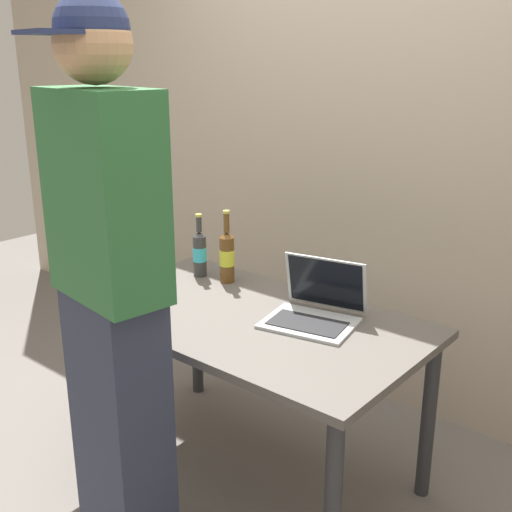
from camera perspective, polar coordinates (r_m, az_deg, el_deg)
ground_plane at (r=2.80m, az=-0.73°, el=-18.80°), size 8.00×8.00×0.00m
desk at (r=2.48m, az=-0.78°, el=-7.17°), size 1.38×0.79×0.70m
laptop at (r=2.39m, az=5.41°, el=-4.73°), size 0.39×0.37×0.23m
beer_bottle_dark at (r=2.76m, az=-2.66°, el=0.04°), size 0.07×0.07×0.33m
beer_bottle_green at (r=2.85m, az=-5.14°, el=0.33°), size 0.06×0.06×0.29m
person_figure at (r=1.96m, az=-12.96°, el=-3.76°), size 0.42×0.32×1.84m
back_wall at (r=3.04m, az=10.94°, el=10.53°), size 6.00×0.10×2.60m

